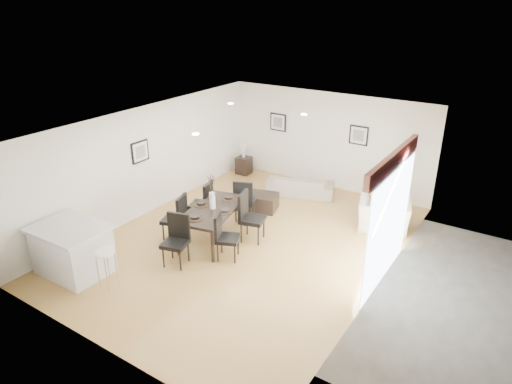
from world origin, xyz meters
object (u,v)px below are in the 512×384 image
Objects in this scene: kitchen_island at (72,249)px; dining_chair_foot at (244,198)px; side_table at (244,165)px; dining_table at (213,212)px; armchair at (384,215)px; dining_chair_head at (177,236)px; dining_chair_enear at (223,234)px; coffee_table at (257,201)px; dining_chair_wfar at (204,201)px; sofa at (300,186)px; dining_chair_wnear at (177,216)px; dining_chair_efar at (248,214)px; bar_stool at (105,257)px.

dining_chair_foot is at bearing 66.24° from kitchen_island.
dining_table is at bearing -64.77° from side_table.
armchair is 1.08× the size of dining_chair_head.
dining_chair_foot is 3.22m from side_table.
armchair is 3.89m from dining_chair_enear.
dining_chair_head is 1.03× the size of coffee_table.
dining_chair_foot is 4.01m from kitchen_island.
dining_chair_foot is (0.69, 0.67, -0.01)m from dining_chair_wfar.
dining_chair_enear is (0.23, -3.79, 0.30)m from sofa.
dining_chair_enear is at bearing 37.11° from dining_chair_wfar.
dining_chair_wfar is 1.05× the size of dining_chair_enear.
dining_chair_enear is (-2.36, -3.08, 0.20)m from armchair.
armchair is at bearing 35.20° from dining_chair_head.
dining_chair_head reaches higher than sofa.
armchair is at bearing 110.88° from dining_chair_wnear.
dining_chair_head reaches higher than dining_chair_foot.
dining_chair_head reaches higher than dining_chair_wfar.
dining_chair_enear is 1.78m from dining_chair_foot.
dining_chair_enear reaches higher than kitchen_island.
dining_chair_efar is at bearing 53.00° from kitchen_island.
dining_table is at bearing 109.50° from dining_chair_efar.
side_table is (-1.72, 1.91, 0.06)m from coffee_table.
sofa is at bearing -123.47° from dining_chair_foot.
dining_chair_wnear reaches higher than kitchen_island.
dining_chair_wnear reaches higher than dining_table.
dining_chair_foot reaches higher than armchair.
dining_table is at bearing 105.15° from dining_chair_wnear.
dining_chair_foot is 0.73× the size of kitchen_island.
dining_chair_head is 5.26m from side_table.
dining_chair_wfar reaches higher than bar_stool.
side_table is at bearing 116.72° from coffee_table.
armchair is at bearing 47.37° from kitchen_island.
dining_chair_foot reaches higher than coffee_table.
dining_chair_head is at bearing 65.75° from dining_chair_foot.
dining_table is 1.87× the size of dining_chair_wnear.
dining_table is 3.76× the size of side_table.
armchair is at bearing -62.63° from dining_chair_efar.
side_table is at bearing -31.00° from armchair.
dining_chair_foot is at bearing -55.32° from side_table.
dining_chair_efar is at bearing 74.98° from sofa.
dining_chair_foot is at bearing -96.92° from coffee_table.
dining_table reaches higher than armchair.
dining_chair_efar reaches higher than bar_stool.
side_table is (-2.45, 4.29, -0.30)m from dining_chair_enear.
dining_chair_wfar is at bearing -71.09° from side_table.
dining_chair_head is (0.63, -1.64, 0.00)m from dining_chair_wfar.
sofa is 1.76× the size of coffee_table.
dining_chair_enear is at bearing 74.14° from sofa.
dining_table is 0.79m from dining_chair_wnear.
dining_table is 2.59× the size of bar_stool.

